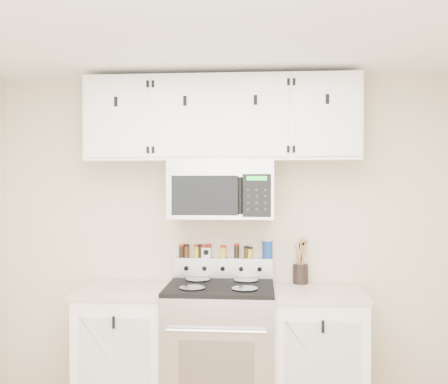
% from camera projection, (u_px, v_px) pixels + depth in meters
% --- Properties ---
extents(back_wall, '(3.50, 0.01, 2.50)m').
position_uv_depth(back_wall, '(224.00, 238.00, 3.87)').
color(back_wall, beige).
rests_on(back_wall, floor).
extents(range, '(0.76, 0.65, 1.10)m').
position_uv_depth(range, '(220.00, 349.00, 3.57)').
color(range, '#B7B7BA').
rests_on(range, floor).
extents(base_cabinet_left, '(0.64, 0.62, 0.92)m').
position_uv_depth(base_cabinet_left, '(127.00, 349.00, 3.64)').
color(base_cabinet_left, white).
rests_on(base_cabinet_left, floor).
extents(base_cabinet_right, '(0.64, 0.62, 0.92)m').
position_uv_depth(base_cabinet_right, '(317.00, 354.00, 3.54)').
color(base_cabinet_right, white).
rests_on(base_cabinet_right, floor).
extents(microwave, '(0.76, 0.44, 0.42)m').
position_uv_depth(microwave, '(222.00, 189.00, 3.68)').
color(microwave, '#9E9EA3').
rests_on(microwave, back_wall).
extents(upper_cabinets, '(2.00, 0.35, 0.62)m').
position_uv_depth(upper_cabinets, '(222.00, 119.00, 3.69)').
color(upper_cabinets, white).
rests_on(upper_cabinets, back_wall).
extents(utensil_crock, '(0.11, 0.11, 0.33)m').
position_uv_depth(utensil_crock, '(300.00, 272.00, 3.75)').
color(utensil_crock, black).
rests_on(utensil_crock, base_cabinet_right).
extents(kitchen_timer, '(0.07, 0.06, 0.08)m').
position_uv_depth(kitchen_timer, '(206.00, 253.00, 3.85)').
color(kitchen_timer, white).
rests_on(kitchen_timer, range).
extents(salt_canister, '(0.08, 0.08, 0.14)m').
position_uv_depth(salt_canister, '(267.00, 249.00, 3.82)').
color(salt_canister, navy).
rests_on(salt_canister, range).
extents(spice_jar_0, '(0.04, 0.04, 0.10)m').
position_uv_depth(spice_jar_0, '(182.00, 251.00, 3.86)').
color(spice_jar_0, black).
rests_on(spice_jar_0, range).
extents(spice_jar_1, '(0.04, 0.04, 0.10)m').
position_uv_depth(spice_jar_1, '(187.00, 251.00, 3.86)').
color(spice_jar_1, '#3F230F').
rests_on(spice_jar_1, range).
extents(spice_jar_2, '(0.04, 0.04, 0.10)m').
position_uv_depth(spice_jar_2, '(197.00, 251.00, 3.86)').
color(spice_jar_2, gold).
rests_on(spice_jar_2, range).
extents(spice_jar_3, '(0.04, 0.04, 0.10)m').
position_uv_depth(spice_jar_3, '(200.00, 251.00, 3.85)').
color(spice_jar_3, black).
rests_on(spice_jar_3, range).
extents(spice_jar_4, '(0.04, 0.04, 0.09)m').
position_uv_depth(spice_jar_4, '(203.00, 251.00, 3.85)').
color(spice_jar_4, gold).
rests_on(spice_jar_4, range).
extents(spice_jar_5, '(0.04, 0.04, 0.11)m').
position_uv_depth(spice_jar_5, '(209.00, 251.00, 3.85)').
color(spice_jar_5, '#3D230E').
rests_on(spice_jar_5, range).
extents(spice_jar_6, '(0.04, 0.04, 0.10)m').
position_uv_depth(spice_jar_6, '(223.00, 252.00, 3.84)').
color(spice_jar_6, yellow).
rests_on(spice_jar_6, range).
extents(spice_jar_7, '(0.04, 0.04, 0.11)m').
position_uv_depth(spice_jar_7, '(237.00, 251.00, 3.83)').
color(spice_jar_7, black).
rests_on(spice_jar_7, range).
extents(spice_jar_8, '(0.04, 0.04, 0.09)m').
position_uv_depth(spice_jar_8, '(246.00, 252.00, 3.83)').
color(spice_jar_8, '#3B280E').
rests_on(spice_jar_8, range).
extents(spice_jar_9, '(0.04, 0.04, 0.09)m').
position_uv_depth(spice_jar_9, '(250.00, 252.00, 3.83)').
color(spice_jar_9, yellow).
rests_on(spice_jar_9, range).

